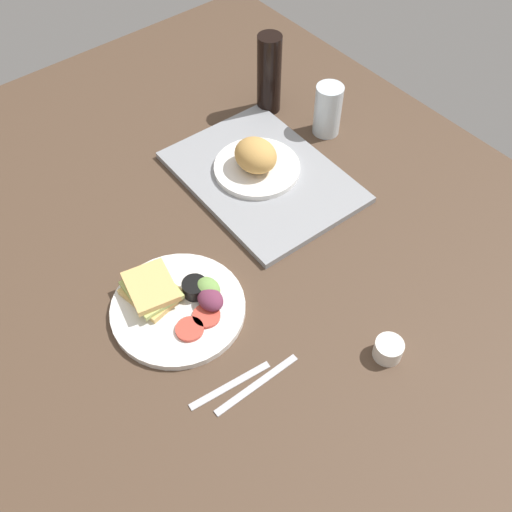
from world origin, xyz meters
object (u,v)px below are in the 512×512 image
(plate_with_salad, at_px, (178,303))
(serving_tray, at_px, (262,177))
(soda_bottle, at_px, (269,74))
(drinking_glass, at_px, (328,110))
(bread_plate_near, at_px, (256,161))
(espresso_cup, at_px, (388,349))
(knife, at_px, (257,384))
(fork, at_px, (230,385))

(plate_with_salad, bearing_deg, serving_tray, 116.06)
(plate_with_salad, relative_size, soda_bottle, 1.27)
(serving_tray, distance_m, drinking_glass, 0.25)
(bread_plate_near, distance_m, drinking_glass, 0.25)
(serving_tray, bearing_deg, soda_bottle, 137.04)
(bread_plate_near, height_order, espresso_cup, bread_plate_near)
(plate_with_salad, xyz_separation_m, soda_bottle, (-0.39, 0.56, 0.09))
(serving_tray, distance_m, espresso_cup, 0.54)
(bread_plate_near, bearing_deg, knife, -38.93)
(serving_tray, distance_m, soda_bottle, 0.30)
(espresso_cup, bearing_deg, drinking_glass, 146.94)
(bread_plate_near, distance_m, plate_with_salad, 0.42)
(bread_plate_near, xyz_separation_m, knife, (0.44, -0.35, -0.05))
(serving_tray, height_order, espresso_cup, espresso_cup)
(drinking_glass, xyz_separation_m, fork, (0.42, -0.64, -0.07))
(espresso_cup, bearing_deg, knife, -114.77)
(espresso_cup, height_order, knife, espresso_cup)
(plate_with_salad, height_order, soda_bottle, soda_bottle)
(serving_tray, distance_m, bread_plate_near, 0.04)
(knife, bearing_deg, drinking_glass, 37.99)
(serving_tray, xyz_separation_m, plate_with_salad, (0.18, -0.37, 0.01))
(bread_plate_near, height_order, knife, bread_plate_near)
(plate_with_salad, relative_size, espresso_cup, 4.91)
(bread_plate_near, relative_size, drinking_glass, 1.53)
(drinking_glass, distance_m, fork, 0.77)
(serving_tray, height_order, plate_with_salad, plate_with_salad)
(soda_bottle, height_order, espresso_cup, soda_bottle)
(soda_bottle, distance_m, espresso_cup, 0.80)
(plate_with_salad, relative_size, drinking_glass, 2.00)
(drinking_glass, relative_size, fork, 0.81)
(bread_plate_near, bearing_deg, fork, -43.98)
(fork, relative_size, knife, 0.89)
(soda_bottle, relative_size, knife, 1.14)
(plate_with_salad, bearing_deg, soda_bottle, 124.48)
(serving_tray, bearing_deg, bread_plate_near, -171.29)
(soda_bottle, bearing_deg, espresso_cup, -23.06)
(knife, bearing_deg, serving_tray, 50.54)
(soda_bottle, relative_size, fork, 1.28)
(plate_with_salad, bearing_deg, knife, 3.83)
(drinking_glass, bearing_deg, plate_with_salad, -70.63)
(knife, bearing_deg, soda_bottle, 49.69)
(espresso_cup, bearing_deg, fork, -116.72)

